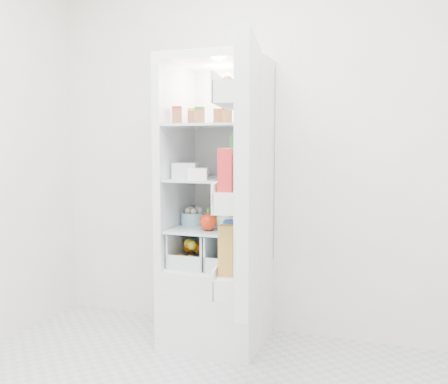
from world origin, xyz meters
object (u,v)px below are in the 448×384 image
at_px(red_cabbage, 233,212).
at_px(mushroom_bowl, 194,218).
at_px(fridge_door, 243,180).
at_px(refrigerator, 219,238).

bearing_deg(red_cabbage, mushroom_bowl, 177.19).
distance_m(mushroom_bowl, fridge_door, 0.86).
bearing_deg(red_cabbage, refrigerator, 159.61).
xyz_separation_m(red_cabbage, fridge_door, (0.25, -0.59, 0.25)).
distance_m(refrigerator, mushroom_bowl, 0.21).
height_order(red_cabbage, mushroom_bowl, red_cabbage).
bearing_deg(fridge_door, red_cabbage, 12.47).
distance_m(red_cabbage, mushroom_bowl, 0.27).
xyz_separation_m(refrigerator, fridge_door, (0.36, -0.63, 0.43)).
relative_size(red_cabbage, mushroom_bowl, 1.12).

